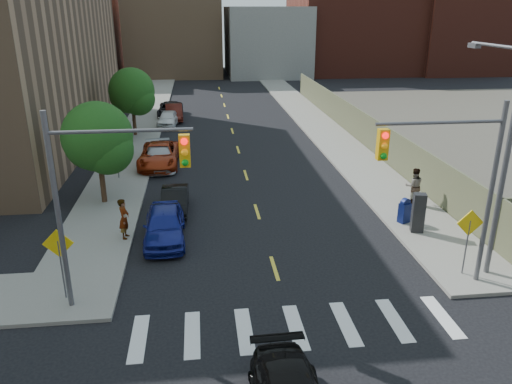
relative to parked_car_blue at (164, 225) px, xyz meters
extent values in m
cube|color=gray|center=(-3.22, 30.36, -0.68)|extent=(3.50, 73.00, 0.15)
cube|color=gray|center=(12.28, 30.36, -0.68)|extent=(3.50, 73.00, 0.15)
cube|color=#595B3F|center=(14.13, 16.86, 0.49)|extent=(0.12, 44.00, 2.50)
cube|color=#592319|center=(-17.47, 58.86, 5.24)|extent=(14.00, 18.00, 12.00)
cube|color=#8C6B4C|center=(-1.47, 60.86, 6.74)|extent=(14.00, 16.00, 15.00)
cube|color=gray|center=(12.53, 58.86, 4.24)|extent=(12.00, 16.00, 10.00)
cube|color=#592319|center=(26.53, 60.86, 7.24)|extent=(18.00, 18.00, 16.00)
cube|color=#592319|center=(42.53, 58.86, 8.24)|extent=(14.00, 16.00, 18.00)
cylinder|color=#59595E|center=(-2.97, -5.14, 2.74)|extent=(0.18, 0.18, 7.00)
cylinder|color=#59595E|center=(-0.72, -5.14, 5.54)|extent=(4.50, 0.12, 0.12)
cube|color=#E5A50C|center=(1.23, -5.14, 4.84)|extent=(0.35, 0.30, 1.05)
cylinder|color=#59595E|center=(12.03, -5.14, 2.74)|extent=(0.18, 0.18, 7.00)
cylinder|color=#59595E|center=(9.78, -5.14, 5.54)|extent=(4.50, 0.12, 0.12)
cube|color=#E5A50C|center=(7.83, -5.14, 4.84)|extent=(0.35, 0.30, 1.05)
cylinder|color=#59595E|center=(12.73, -4.64, 3.74)|extent=(0.20, 0.20, 9.00)
cylinder|color=#59595E|center=(12.73, -2.94, 7.84)|extent=(0.12, 3.50, 0.12)
cube|color=#59595E|center=(12.73, -1.34, 7.74)|extent=(0.25, 0.60, 0.18)
cylinder|color=#59595E|center=(-3.27, -4.64, 0.44)|extent=(0.06, 0.06, 2.40)
cube|color=yellow|center=(-3.27, -4.64, 1.54)|extent=(1.06, 0.04, 1.06)
cylinder|color=#59595E|center=(11.73, -4.64, 0.44)|extent=(0.06, 0.06, 2.40)
cube|color=yellow|center=(11.73, -4.64, 1.54)|extent=(1.06, 0.04, 1.06)
cylinder|color=#59595E|center=(-3.27, 8.86, 0.44)|extent=(0.06, 0.06, 2.40)
cube|color=yellow|center=(-3.27, 8.86, 1.54)|extent=(1.06, 0.04, 1.06)
cylinder|color=#332114|center=(-3.47, 4.86, 0.56)|extent=(0.28, 0.28, 2.64)
sphere|color=#154614|center=(-3.47, 4.86, 2.96)|extent=(3.60, 3.60, 3.60)
sphere|color=#154614|center=(-2.97, 4.56, 2.36)|extent=(2.64, 2.64, 2.64)
sphere|color=#154614|center=(-3.87, 5.26, 2.54)|extent=(2.88, 2.88, 2.88)
cylinder|color=#332114|center=(-3.47, 19.86, 0.56)|extent=(0.28, 0.28, 2.64)
sphere|color=#154614|center=(-3.47, 19.86, 2.96)|extent=(3.60, 3.60, 3.60)
sphere|color=#154614|center=(-2.97, 19.56, 2.36)|extent=(2.64, 2.64, 2.64)
sphere|color=#154614|center=(-3.87, 20.26, 2.54)|extent=(2.88, 2.88, 2.88)
imported|color=navy|center=(0.00, 0.00, 0.00)|extent=(1.93, 4.51, 1.52)
imported|color=black|center=(0.33, 3.33, -0.14)|extent=(1.37, 3.80, 1.25)
imported|color=#9D2D0F|center=(-0.97, 11.45, -0.01)|extent=(2.64, 5.48, 1.50)
imported|color=#B7BBC0|center=(-0.97, 11.29, -0.06)|extent=(2.42, 4.98, 1.40)
imported|color=white|center=(-0.97, 23.26, -0.07)|extent=(2.03, 4.19, 1.38)
imported|color=#44140D|center=(-0.55, 25.97, -0.03)|extent=(1.81, 4.49, 1.45)
imported|color=black|center=(-0.97, 27.60, -0.08)|extent=(2.35, 4.94, 1.36)
cube|color=#0D174E|center=(11.38, 0.38, -0.13)|extent=(0.62, 0.56, 0.97)
cylinder|color=#0D174E|center=(11.38, 0.38, 0.38)|extent=(0.55, 0.42, 0.50)
cube|color=black|center=(11.57, -0.69, 0.32)|extent=(0.64, 0.57, 1.85)
imported|color=gray|center=(-1.77, 0.17, 0.32)|extent=(0.52, 0.73, 1.86)
imported|color=gray|center=(12.80, 2.68, 0.37)|extent=(1.06, 0.88, 1.96)
camera|label=1|loc=(1.72, -20.79, 9.18)|focal=35.00mm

